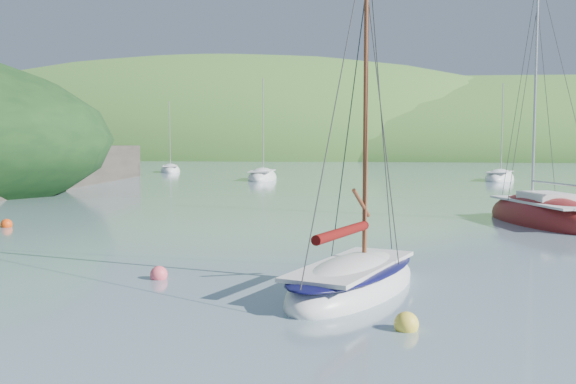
% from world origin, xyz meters
% --- Properties ---
extents(ground, '(700.00, 700.00, 0.00)m').
position_xyz_m(ground, '(0.00, 0.00, 0.00)').
color(ground, slate).
rests_on(ground, ground).
extents(shoreline_hills, '(690.00, 135.00, 56.00)m').
position_xyz_m(shoreline_hills, '(-9.66, 172.42, 0.00)').
color(shoreline_hills, '#436E29').
rests_on(shoreline_hills, ground).
extents(daysailer_white, '(3.82, 6.63, 9.62)m').
position_xyz_m(daysailer_white, '(3.90, -0.01, 0.22)').
color(daysailer_white, white).
rests_on(daysailer_white, ground).
extents(sloop_red, '(5.79, 9.19, 12.86)m').
position_xyz_m(sloop_red, '(10.84, 15.52, 0.23)').
color(sloop_red, maroon).
rests_on(sloop_red, ground).
extents(distant_sloop_a, '(3.85, 8.30, 11.41)m').
position_xyz_m(distant_sloop_a, '(-11.30, 47.74, 0.19)').
color(distant_sloop_a, white).
rests_on(distant_sloop_a, ground).
extents(distant_sloop_b, '(4.29, 7.90, 10.69)m').
position_xyz_m(distant_sloop_b, '(12.42, 51.91, 0.18)').
color(distant_sloop_b, white).
rests_on(distant_sloop_b, ground).
extents(distant_sloop_c, '(5.04, 7.51, 10.13)m').
position_xyz_m(distant_sloop_c, '(-27.74, 62.46, 0.18)').
color(distant_sloop_c, white).
rests_on(distant_sloop_c, ground).
extents(mooring_buoys, '(26.52, 12.58, 0.50)m').
position_xyz_m(mooring_buoys, '(-0.76, 2.78, 0.12)').
color(mooring_buoys, yellow).
rests_on(mooring_buoys, ground).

